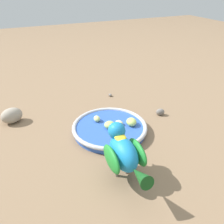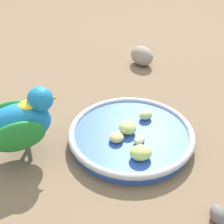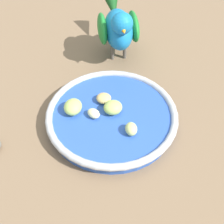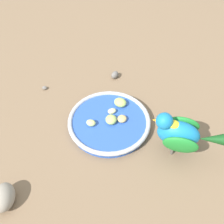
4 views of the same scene
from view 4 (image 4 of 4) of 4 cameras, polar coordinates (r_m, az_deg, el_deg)
The scene contains 11 objects.
ground_plane at distance 0.86m, azimuth -1.80°, elevation -1.12°, with size 4.00×4.00×0.00m, color #7A6047.
feeding_bowl at distance 0.83m, azimuth -0.57°, elevation -2.08°, with size 0.24×0.24×0.03m.
apple_piece_0 at distance 0.82m, azimuth 2.03°, elevation -1.36°, with size 0.03×0.03×0.02m, color tan.
apple_piece_1 at distance 0.86m, azimuth 1.67°, elevation 1.94°, with size 0.04×0.03×0.02m, color #B2CC66.
apple_piece_2 at distance 0.81m, azimuth -0.19°, elevation -1.53°, with size 0.03×0.03×0.02m, color #B2CC66.
apple_piece_3 at distance 0.84m, azimuth -0.01°, elevation 0.19°, with size 0.03×0.02×0.01m, color beige.
apple_piece_4 at distance 0.81m, azimuth -4.26°, elevation -2.19°, with size 0.03×0.02×0.02m, color #C6D17A.
parrot at distance 0.75m, azimuth 13.55°, elevation -4.14°, with size 0.19×0.09×0.13m.
rock_large at distance 0.74m, azimuth -20.99°, elevation -15.75°, with size 0.07×0.05×0.05m, color gray.
pebble_0 at distance 0.97m, azimuth -13.42°, elevation 4.75°, with size 0.02×0.01×0.01m, color slate.
pebble_1 at distance 0.98m, azimuth 0.64°, elevation 7.48°, with size 0.03×0.02×0.03m, color slate.
Camera 4 is at (-0.14, 0.54, 0.65)m, focal length 45.38 mm.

